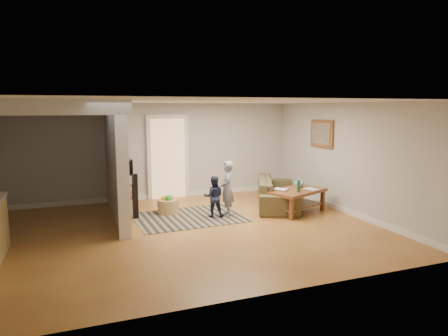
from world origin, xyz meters
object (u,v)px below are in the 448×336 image
Objects in this scene: coffee_table at (297,194)px; child at (227,216)px; speaker_left at (135,196)px; speaker_right at (122,186)px; tv_console at (125,183)px; sofa at (277,206)px; toy_basket at (168,205)px; toddler at (214,217)px.

coffee_table reaches higher than child.
speaker_left reaches higher than speaker_right.
tv_console is 1.18× the size of speaker_right.
toy_basket reaches higher than sofa.
tv_console is at bearing -71.49° from speaker_right.
coffee_table is at bearing -170.99° from toddler.
tv_console reaches higher than sofa.
child is at bearing 170.66° from coffee_table.
child is at bearing 131.25° from sofa.
toddler is at bearing -31.92° from speaker_left.
toddler is (-0.31, 0.01, 0.00)m from child.
sofa is at bearing -13.33° from tv_console.
toy_basket is 1.36m from child.
speaker_left is 2.05m from child.
coffee_table is 1.27× the size of child.
sofa is 2.37× the size of speaker_left.
sofa is 4.74× the size of toy_basket.
child is (1.18, -0.67, -0.18)m from toy_basket.
child is (2.05, -1.23, -0.65)m from tv_console.
speaker_left is at bearing 0.75° from toddler.
sofa is 1.55m from child.
speaker_left is at bearing -81.71° from tv_console.
sofa is 2.68m from toy_basket.
speaker_left reaches higher than sofa.
speaker_left is at bearing 114.11° from sofa.
speaker_left is 1.76m from toddler.
speaker_left is 0.84m from toy_basket.
coffee_table is (0.12, -0.70, 0.41)m from sofa.
child is at bearing -29.64° from speaker_left.
toy_basket is at bearing -33.28° from tv_console.
speaker_left reaches higher than toddler.
child is 1.34× the size of toddler.
speaker_right is at bearing 129.33° from toy_basket.
speaker_right is 1.46m from toy_basket.
speaker_left is at bearing 168.06° from coffee_table.
sofa is 3.68m from tv_console.
sofa is at bearing 121.41° from child.
sofa is at bearing -5.05° from toy_basket.
tv_console is at bearing 102.24° from sofa.
coffee_table is 1.70× the size of toddler.
toy_basket is at bearing -20.34° from toddler.
speaker_left reaches higher than toy_basket.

